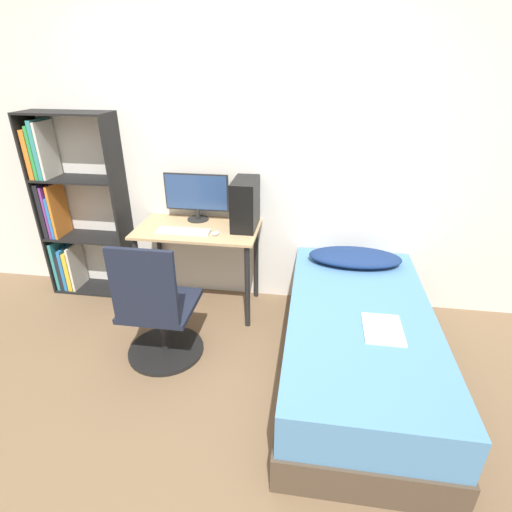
{
  "coord_description": "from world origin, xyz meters",
  "views": [
    {
      "loc": [
        0.68,
        -1.81,
        2.04
      ],
      "look_at": [
        0.28,
        0.78,
        0.75
      ],
      "focal_mm": 28.0,
      "sensor_mm": 36.0,
      "label": 1
    }
  ],
  "objects": [
    {
      "name": "ground_plane",
      "position": [
        0.0,
        0.0,
        0.0
      ],
      "size": [
        14.0,
        14.0,
        0.0
      ],
      "primitive_type": "plane",
      "color": "brown"
    },
    {
      "name": "wall_back",
      "position": [
        0.0,
        1.51,
        1.25
      ],
      "size": [
        8.0,
        0.05,
        2.5
      ],
      "color": "silver",
      "rests_on": "ground_plane"
    },
    {
      "name": "desk",
      "position": [
        -0.27,
        1.19,
        0.64
      ],
      "size": [
        1.02,
        0.58,
        0.77
      ],
      "color": "tan",
      "rests_on": "ground_plane"
    },
    {
      "name": "bookshelf",
      "position": [
        -1.54,
        1.33,
        0.8
      ],
      "size": [
        0.77,
        0.3,
        1.66
      ],
      "color": "black",
      "rests_on": "ground_plane"
    },
    {
      "name": "office_chair",
      "position": [
        -0.38,
        0.45,
        0.36
      ],
      "size": [
        0.58,
        0.58,
        0.99
      ],
      "color": "black",
      "rests_on": "ground_plane"
    },
    {
      "name": "bed",
      "position": [
        1.04,
        0.5,
        0.26
      ],
      "size": [
        0.99,
        1.96,
        0.53
      ],
      "color": "#4C3D2D",
      "rests_on": "ground_plane"
    },
    {
      "name": "pillow",
      "position": [
        1.04,
        1.22,
        0.58
      ],
      "size": [
        0.75,
        0.36,
        0.11
      ],
      "color": "navy",
      "rests_on": "bed"
    },
    {
      "name": "magazine",
      "position": [
        1.16,
        0.32,
        0.53
      ],
      "size": [
        0.24,
        0.32,
        0.01
      ],
      "color": "silver",
      "rests_on": "bed"
    },
    {
      "name": "monitor",
      "position": [
        -0.32,
        1.37,
        1.0
      ],
      "size": [
        0.56,
        0.19,
        0.41
      ],
      "color": "black",
      "rests_on": "desk"
    },
    {
      "name": "keyboard",
      "position": [
        -0.36,
        1.08,
        0.78
      ],
      "size": [
        0.44,
        0.12,
        0.02
      ],
      "color": "silver",
      "rests_on": "desk"
    },
    {
      "name": "pc_tower",
      "position": [
        0.12,
        1.27,
        0.98
      ],
      "size": [
        0.19,
        0.38,
        0.4
      ],
      "color": "black",
      "rests_on": "desk"
    },
    {
      "name": "mouse",
      "position": [
        -0.09,
        1.08,
        0.78
      ],
      "size": [
        0.06,
        0.09,
        0.02
      ],
      "color": "silver",
      "rests_on": "desk"
    }
  ]
}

